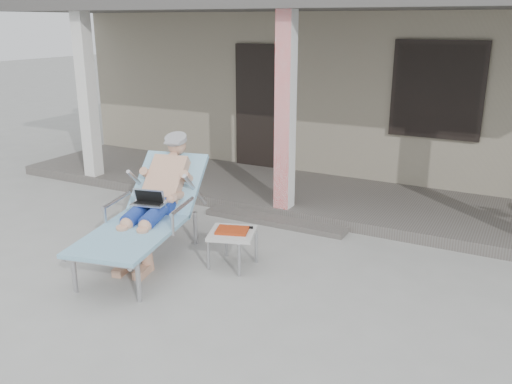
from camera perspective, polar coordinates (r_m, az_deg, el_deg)
The scene contains 7 objects.
ground at distance 5.87m, azimuth -6.04°, elevation -9.00°, with size 60.00×60.00×0.00m, color #9E9E99.
house at distance 11.27m, azimuth 12.63°, elevation 12.33°, with size 10.40×5.40×3.30m.
porch_deck at distance 8.31m, azimuth 5.41°, elevation -0.31°, with size 10.00×2.00×0.15m, color #605B56.
porch_overhang at distance 7.86m, azimuth 5.84°, elevation 18.75°, with size 10.00×2.30×2.85m.
porch_step at distance 7.33m, azimuth 1.95°, elevation -3.04°, with size 2.00×0.30×0.07m, color #605B56.
lounger at distance 6.21m, azimuth -11.06°, elevation 0.83°, with size 1.23×2.23×1.40m.
side_table at distance 5.97m, azimuth -2.51°, elevation -4.53°, with size 0.62×0.62×0.44m.
Camera 1 is at (2.96, -4.34, 2.62)m, focal length 38.00 mm.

